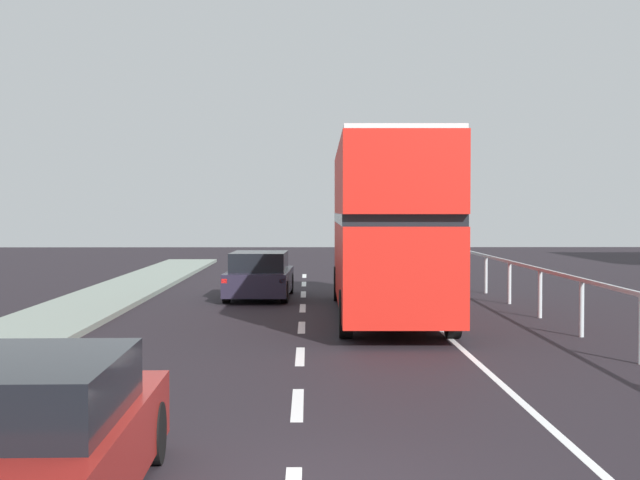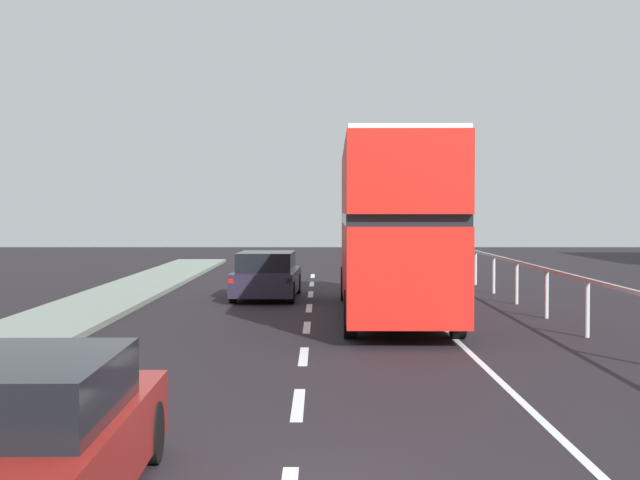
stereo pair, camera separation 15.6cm
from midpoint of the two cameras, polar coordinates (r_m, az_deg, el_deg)
lane_paint_markings at (r=17.62m, az=5.03°, el=-6.77°), size 3.20×46.00×0.01m
bridge_side_railing at (r=18.61m, az=17.38°, el=-3.35°), size 0.10×42.00×1.23m
double_decker_bus_red at (r=23.37m, az=4.39°, el=0.95°), size 2.62×11.17×4.28m
hatchback_car_near at (r=8.64m, az=-16.76°, el=-11.34°), size 1.81×4.51×1.38m
sedan_car_ahead at (r=28.39m, az=-3.26°, el=-2.17°), size 1.97×4.65×1.40m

